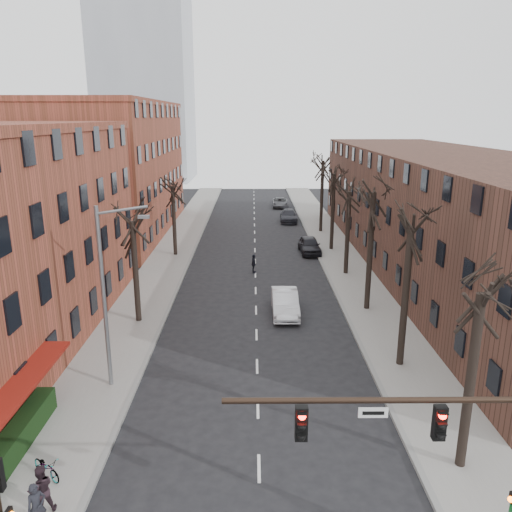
{
  "coord_description": "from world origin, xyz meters",
  "views": [
    {
      "loc": [
        -0.22,
        -11.98,
        12.82
      ],
      "look_at": [
        -0.01,
        19.54,
        4.0
      ],
      "focal_mm": 35.0,
      "sensor_mm": 36.0,
      "label": 1
    }
  ],
  "objects_px": {
    "parked_car_mid": "(289,216)",
    "bicycle": "(47,467)",
    "pedestrian_a": "(37,507)",
    "silver_sedan": "(285,302)",
    "parked_car_near": "(309,245)"
  },
  "relations": [
    {
      "from": "parked_car_mid",
      "to": "bicycle",
      "type": "relative_size",
      "value": 3.33
    },
    {
      "from": "pedestrian_a",
      "to": "silver_sedan",
      "type": "bearing_deg",
      "value": 21.56
    },
    {
      "from": "parked_car_mid",
      "to": "bicycle",
      "type": "bearing_deg",
      "value": -102.12
    },
    {
      "from": "silver_sedan",
      "to": "parked_car_mid",
      "type": "xyz_separation_m",
      "value": [
        2.39,
        30.73,
        -0.05
      ]
    },
    {
      "from": "silver_sedan",
      "to": "pedestrian_a",
      "type": "distance_m",
      "value": 20.39
    },
    {
      "from": "silver_sedan",
      "to": "pedestrian_a",
      "type": "height_order",
      "value": "pedestrian_a"
    },
    {
      "from": "parked_car_near",
      "to": "silver_sedan",
      "type": "bearing_deg",
      "value": -105.0
    },
    {
      "from": "silver_sedan",
      "to": "parked_car_mid",
      "type": "relative_size",
      "value": 0.94
    },
    {
      "from": "silver_sedan",
      "to": "bicycle",
      "type": "xyz_separation_m",
      "value": [
        -9.66,
        -15.94,
        -0.25
      ]
    },
    {
      "from": "parked_car_near",
      "to": "pedestrian_a",
      "type": "height_order",
      "value": "pedestrian_a"
    },
    {
      "from": "pedestrian_a",
      "to": "bicycle",
      "type": "bearing_deg",
      "value": 63.63
    },
    {
      "from": "parked_car_near",
      "to": "bicycle",
      "type": "height_order",
      "value": "parked_car_near"
    },
    {
      "from": "parked_car_mid",
      "to": "pedestrian_a",
      "type": "distance_m",
      "value": 50.33
    },
    {
      "from": "parked_car_near",
      "to": "bicycle",
      "type": "relative_size",
      "value": 3.01
    },
    {
      "from": "silver_sedan",
      "to": "bicycle",
      "type": "relative_size",
      "value": 3.15
    }
  ]
}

